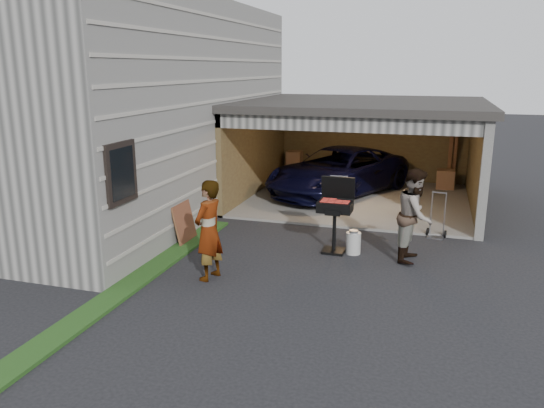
{
  "coord_description": "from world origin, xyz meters",
  "views": [
    {
      "loc": [
        2.78,
        -8.8,
        3.81
      ],
      "look_at": [
        -0.25,
        1.03,
        1.15
      ],
      "focal_mm": 35.0,
      "sensor_mm": 36.0,
      "label": 1
    }
  ],
  "objects_px": {
    "minivan": "(338,173)",
    "man": "(415,215)",
    "plywood_panel": "(184,223)",
    "woman": "(209,230)",
    "hand_truck": "(436,229)",
    "bbq_grill": "(335,209)",
    "propane_tank": "(353,243)"
  },
  "relations": [
    {
      "from": "plywood_panel",
      "to": "woman",
      "type": "bearing_deg",
      "value": -51.96
    },
    {
      "from": "man",
      "to": "propane_tank",
      "type": "xyz_separation_m",
      "value": [
        -1.21,
        0.02,
        -0.71
      ]
    },
    {
      "from": "bbq_grill",
      "to": "hand_truck",
      "type": "relative_size",
      "value": 1.47
    },
    {
      "from": "man",
      "to": "propane_tank",
      "type": "bearing_deg",
      "value": 95.96
    },
    {
      "from": "minivan",
      "to": "bbq_grill",
      "type": "distance_m",
      "value": 5.1
    },
    {
      "from": "man",
      "to": "hand_truck",
      "type": "height_order",
      "value": "man"
    },
    {
      "from": "man",
      "to": "plywood_panel",
      "type": "relative_size",
      "value": 2.07
    },
    {
      "from": "woman",
      "to": "plywood_panel",
      "type": "relative_size",
      "value": 2.05
    },
    {
      "from": "propane_tank",
      "to": "plywood_panel",
      "type": "height_order",
      "value": "plywood_panel"
    },
    {
      "from": "plywood_panel",
      "to": "hand_truck",
      "type": "bearing_deg",
      "value": 20.99
    },
    {
      "from": "woman",
      "to": "bbq_grill",
      "type": "bearing_deg",
      "value": 150.64
    },
    {
      "from": "minivan",
      "to": "man",
      "type": "relative_size",
      "value": 2.67
    },
    {
      "from": "man",
      "to": "bbq_grill",
      "type": "relative_size",
      "value": 1.19
    },
    {
      "from": "woman",
      "to": "man",
      "type": "xyz_separation_m",
      "value": [
        3.55,
        2.12,
        0.01
      ]
    },
    {
      "from": "minivan",
      "to": "bbq_grill",
      "type": "xyz_separation_m",
      "value": [
        0.83,
        -5.03,
        0.24
      ]
    },
    {
      "from": "man",
      "to": "hand_truck",
      "type": "xyz_separation_m",
      "value": [
        0.45,
        1.69,
        -0.74
      ]
    },
    {
      "from": "propane_tank",
      "to": "woman",
      "type": "bearing_deg",
      "value": -137.59
    },
    {
      "from": "man",
      "to": "bbq_grill",
      "type": "distance_m",
      "value": 1.62
    },
    {
      "from": "woman",
      "to": "hand_truck",
      "type": "distance_m",
      "value": 5.57
    },
    {
      "from": "bbq_grill",
      "to": "propane_tank",
      "type": "relative_size",
      "value": 3.43
    },
    {
      "from": "man",
      "to": "bbq_grill",
      "type": "height_order",
      "value": "man"
    },
    {
      "from": "propane_tank",
      "to": "hand_truck",
      "type": "height_order",
      "value": "hand_truck"
    },
    {
      "from": "minivan",
      "to": "plywood_panel",
      "type": "relative_size",
      "value": 5.53
    },
    {
      "from": "minivan",
      "to": "woman",
      "type": "xyz_separation_m",
      "value": [
        -1.1,
        -7.17,
        0.23
      ]
    },
    {
      "from": "hand_truck",
      "to": "man",
      "type": "bearing_deg",
      "value": -95.95
    },
    {
      "from": "plywood_panel",
      "to": "bbq_grill",
      "type": "bearing_deg",
      "value": 6.82
    },
    {
      "from": "minivan",
      "to": "propane_tank",
      "type": "relative_size",
      "value": 10.94
    },
    {
      "from": "man",
      "to": "hand_truck",
      "type": "distance_m",
      "value": 1.9
    },
    {
      "from": "woman",
      "to": "hand_truck",
      "type": "relative_size",
      "value": 1.74
    },
    {
      "from": "man",
      "to": "hand_truck",
      "type": "bearing_deg",
      "value": -8.3
    },
    {
      "from": "man",
      "to": "bbq_grill",
      "type": "bearing_deg",
      "value": 95.89
    },
    {
      "from": "minivan",
      "to": "plywood_panel",
      "type": "distance_m",
      "value": 5.96
    }
  ]
}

